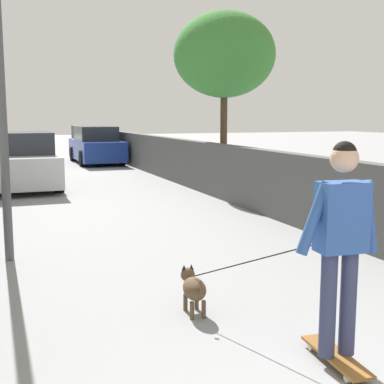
{
  "coord_description": "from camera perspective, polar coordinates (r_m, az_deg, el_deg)",
  "views": [
    {
      "loc": [
        -0.83,
        2.32,
        1.99
      ],
      "look_at": [
        5.45,
        -0.05,
        1.0
      ],
      "focal_mm": 48.59,
      "sensor_mm": 36.0,
      "label": 1
    }
  ],
  "objects": [
    {
      "name": "skateboard",
      "position": [
        4.54,
        15.51,
        -17.0
      ],
      "size": [
        0.81,
        0.27,
        0.08
      ],
      "color": "brown",
      "rests_on": "ground"
    },
    {
      "name": "fence_right",
      "position": [
        13.87,
        0.99,
        2.86
      ],
      "size": [
        48.0,
        0.3,
        1.31
      ],
      "primitive_type": "cube",
      "color": "#4C4C4C",
      "rests_on": "ground"
    },
    {
      "name": "car_far",
      "position": [
        22.28,
        -10.48,
        4.98
      ],
      "size": [
        4.34,
        1.8,
        1.54
      ],
      "color": "navy",
      "rests_on": "ground"
    },
    {
      "name": "person_skateboarder",
      "position": [
        4.21,
        16.05,
        -4.27
      ],
      "size": [
        0.25,
        0.71,
        1.72
      ],
      "color": "#333859",
      "rests_on": "skateboard"
    },
    {
      "name": "tree_right_near",
      "position": [
        15.25,
        3.57,
        14.77
      ],
      "size": [
        2.9,
        2.9,
        4.91
      ],
      "color": "#473523",
      "rests_on": "ground"
    },
    {
      "name": "ground_plane",
      "position": [
        15.14,
        -11.67,
        0.67
      ],
      "size": [
        80.0,
        80.0,
        0.0
      ],
      "primitive_type": "plane",
      "color": "gray"
    },
    {
      "name": "car_near",
      "position": [
        15.14,
        -17.98,
        3.16
      ],
      "size": [
        4.21,
        1.8,
        1.54
      ],
      "color": "silver",
      "rests_on": "ground"
    },
    {
      "name": "dog",
      "position": [
        5.33,
        0.22,
        -10.4
      ],
      "size": [
        1.73,
        0.82,
        1.06
      ],
      "color": "brown",
      "rests_on": "ground"
    }
  ]
}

